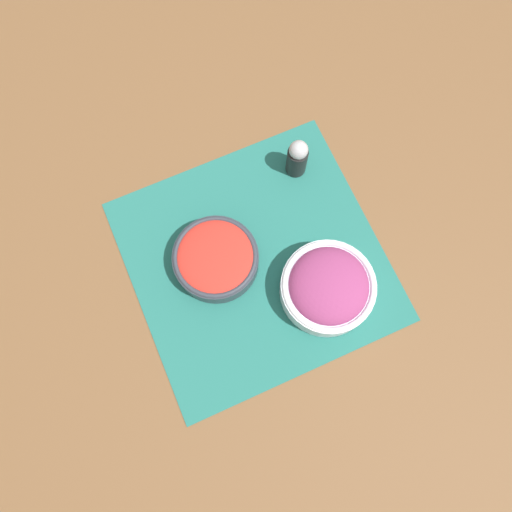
{
  "coord_description": "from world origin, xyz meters",
  "views": [
    {
      "loc": [
        -0.23,
        0.1,
        0.92
      ],
      "look_at": [
        0.0,
        0.0,
        0.03
      ],
      "focal_mm": 35.0,
      "sensor_mm": 36.0,
      "label": 1
    }
  ],
  "objects": [
    {
      "name": "ground_plane",
      "position": [
        0.0,
        0.0,
        0.0
      ],
      "size": [
        3.0,
        3.0,
        0.0
      ],
      "primitive_type": "plane",
      "color": "brown"
    },
    {
      "name": "pepper_shaker",
      "position": [
        0.14,
        -0.15,
        0.05
      ],
      "size": [
        0.04,
        0.04,
        0.1
      ],
      "color": "black",
      "rests_on": "placemat"
    },
    {
      "name": "tomato_bowl",
      "position": [
        0.03,
        0.07,
        0.03
      ],
      "size": [
        0.16,
        0.16,
        0.06
      ],
      "color": "#333842",
      "rests_on": "placemat"
    },
    {
      "name": "onion_bowl",
      "position": [
        -0.11,
        -0.09,
        0.04
      ],
      "size": [
        0.17,
        0.17,
        0.08
      ],
      "color": "silver",
      "rests_on": "placemat"
    },
    {
      "name": "placemat",
      "position": [
        0.0,
        0.0,
        0.0
      ],
      "size": [
        0.46,
        0.47,
        0.0
      ],
      "color": "#236B60",
      "rests_on": "ground_plane"
    }
  ]
}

